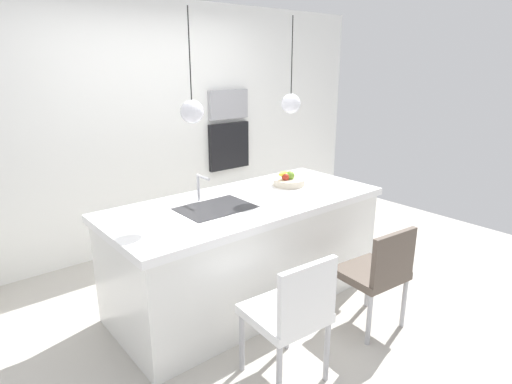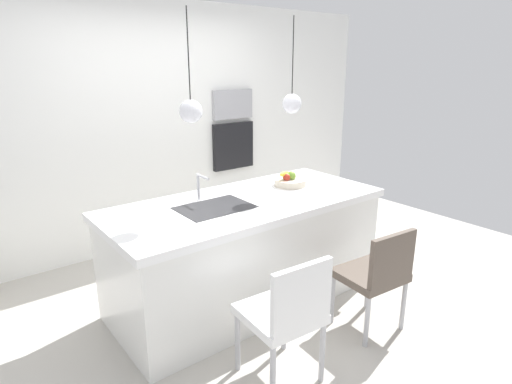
{
  "view_description": "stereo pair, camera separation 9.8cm",
  "coord_description": "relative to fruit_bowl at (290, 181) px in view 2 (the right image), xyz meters",
  "views": [
    {
      "loc": [
        -2.04,
        -2.58,
        1.96
      ],
      "look_at": [
        0.1,
        0.0,
        0.94
      ],
      "focal_mm": 29.91,
      "sensor_mm": 36.0,
      "label": 1
    },
    {
      "loc": [
        -1.96,
        -2.64,
        1.96
      ],
      "look_at": [
        0.1,
        0.0,
        0.94
      ],
      "focal_mm": 29.91,
      "sensor_mm": 36.0,
      "label": 2
    }
  ],
  "objects": [
    {
      "name": "fruit_bowl",
      "position": [
        0.0,
        0.0,
        0.0
      ],
      "size": [
        0.29,
        0.29,
        0.14
      ],
      "color": "beige",
      "rests_on": "kitchen_island"
    },
    {
      "name": "chair_near",
      "position": [
        -0.98,
        -1.06,
        -0.44
      ],
      "size": [
        0.48,
        0.48,
        0.88
      ],
      "color": "white",
      "rests_on": "ground"
    },
    {
      "name": "pendant_light_left",
      "position": [
        -1.04,
        -0.1,
        0.7
      ],
      "size": [
        0.16,
        0.16,
        0.76
      ],
      "color": "silver"
    },
    {
      "name": "back_wall",
      "position": [
        -0.57,
        1.55,
        0.36
      ],
      "size": [
        6.0,
        0.1,
        2.6
      ],
      "primitive_type": "cube",
      "color": "white",
      "rests_on": "ground"
    },
    {
      "name": "oven",
      "position": [
        0.41,
        1.48,
        0.05
      ],
      "size": [
        0.56,
        0.08,
        0.56
      ],
      "primitive_type": "cube",
      "color": "black",
      "rests_on": "back_wall"
    },
    {
      "name": "chair_middle",
      "position": [
        -0.09,
        -1.06,
        -0.46
      ],
      "size": [
        0.49,
        0.46,
        0.83
      ],
      "color": "brown",
      "rests_on": "ground"
    },
    {
      "name": "kitchen_island",
      "position": [
        -0.57,
        -0.1,
        -0.49
      ],
      "size": [
        2.3,
        1.0,
        0.89
      ],
      "color": "white",
      "rests_on": "ground"
    },
    {
      "name": "floor",
      "position": [
        -0.57,
        -0.1,
        -0.94
      ],
      "size": [
        6.6,
        6.6,
        0.0
      ],
      "primitive_type": "plane",
      "color": "#BCB7AD",
      "rests_on": "ground"
    },
    {
      "name": "pendant_light_right",
      "position": [
        -0.09,
        -0.1,
        0.7
      ],
      "size": [
        0.16,
        0.16,
        0.76
      ],
      "color": "silver"
    },
    {
      "name": "sink_basin",
      "position": [
        -0.87,
        -0.1,
        -0.05
      ],
      "size": [
        0.56,
        0.4,
        0.02
      ],
      "primitive_type": "cube",
      "color": "#2D2D30",
      "rests_on": "kitchen_island"
    },
    {
      "name": "faucet",
      "position": [
        -0.87,
        0.11,
        0.1
      ],
      "size": [
        0.02,
        0.17,
        0.22
      ],
      "color": "silver",
      "rests_on": "kitchen_island"
    },
    {
      "name": "microwave",
      "position": [
        0.41,
        1.48,
        0.55
      ],
      "size": [
        0.54,
        0.08,
        0.34
      ],
      "primitive_type": "cube",
      "color": "#9E9EA3",
      "rests_on": "back_wall"
    }
  ]
}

